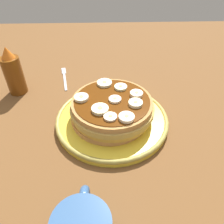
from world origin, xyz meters
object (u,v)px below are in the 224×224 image
banana_slice_7 (110,117)px  fork (64,77)px  banana_slice_1 (136,103)px  banana_slice_5 (121,87)px  syrup_bottle (13,73)px  pancake_stack (111,110)px  banana_slice_3 (100,109)px  banana_slice_4 (81,98)px  banana_slice_8 (136,94)px  banana_slice_6 (104,83)px  banana_slice_2 (127,117)px  banana_slice_0 (115,100)px  plate (112,119)px

banana_slice_7 → fork: banana_slice_7 is taller
banana_slice_1 → banana_slice_5: 6.87cm
banana_slice_5 → syrup_bottle: 29.19cm
pancake_stack → banana_slice_3: bearing=144.2°
banana_slice_4 → banana_slice_7: banana_slice_4 is taller
banana_slice_8 → fork: banana_slice_8 is taller
banana_slice_7 → banana_slice_8: size_ratio=0.94×
pancake_stack → syrup_bottle: (13.82, 25.33, 1.85)cm
pancake_stack → banana_slice_6: bearing=11.5°
banana_slice_6 → syrup_bottle: bearing=73.4°
banana_slice_2 → banana_slice_4: (6.81, 9.32, -0.01)cm
banana_slice_0 → banana_slice_4: size_ratio=0.86×
pancake_stack → banana_slice_0: bearing=-97.6°
banana_slice_8 → banana_slice_0: bearing=111.2°
banana_slice_5 → banana_slice_8: bearing=-132.8°
pancake_stack → banana_slice_5: bearing=-26.6°
pancake_stack → fork: pancake_stack is taller
banana_slice_0 → banana_slice_5: 5.19cm
banana_slice_6 → banana_slice_7: (-12.20, -1.06, -0.06)cm
banana_slice_4 → banana_slice_8: size_ratio=1.10×
pancake_stack → banana_slice_7: 6.16cm
banana_slice_0 → banana_slice_5: size_ratio=0.92×
banana_slice_0 → fork: banana_slice_0 is taller
plate → syrup_bottle: 29.40cm
banana_slice_2 → banana_slice_8: (7.68, -2.86, 0.06)cm
plate → banana_slice_2: bearing=-156.4°
banana_slice_8 → syrup_bottle: size_ratio=0.22×
plate → syrup_bottle: size_ratio=1.99×
fork → banana_slice_4: bearing=-160.3°
banana_slice_8 → syrup_bottle: (12.05, 31.07, -0.99)cm
banana_slice_1 → banana_slice_8: size_ratio=1.06×
banana_slice_3 → fork: bearing=25.1°
banana_slice_0 → banana_slice_7: 5.55cm
banana_slice_4 → banana_slice_7: size_ratio=1.16×
banana_slice_1 → syrup_bottle: size_ratio=0.23×
banana_slice_5 → banana_slice_6: size_ratio=0.83×
pancake_stack → syrup_bottle: size_ratio=1.45×
banana_slice_3 → banana_slice_8: (5.01, -8.08, 0.05)cm
banana_slice_2 → banana_slice_6: 13.26cm
banana_slice_1 → banana_slice_8: banana_slice_8 is taller
banana_slice_3 → banana_slice_4: size_ratio=1.13×
plate → banana_slice_0: bearing=-112.5°
banana_slice_0 → banana_slice_3: (-3.13, 3.23, 0.10)cm
banana_slice_2 → syrup_bottle: bearing=55.0°
banana_slice_0 → fork: 26.25cm
banana_slice_5 → fork: (15.97, 16.01, -6.51)cm
banana_slice_0 → pancake_stack: bearing=82.4°
banana_slice_2 → banana_slice_3: same height
banana_slice_1 → fork: banana_slice_1 is taller
banana_slice_1 → banana_slice_4: size_ratio=0.97×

